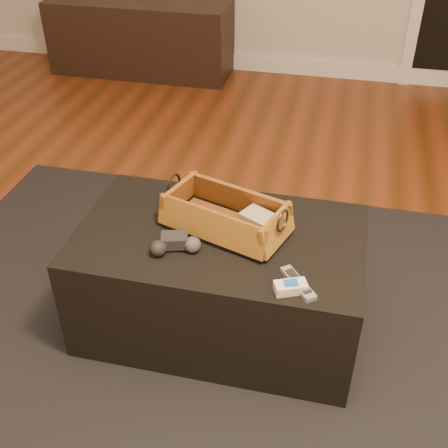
% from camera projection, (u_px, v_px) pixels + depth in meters
% --- Properties ---
extents(floor, '(5.00, 5.50, 0.01)m').
position_uv_depth(floor, '(197.00, 321.00, 2.21)').
color(floor, brown).
rests_on(floor, ground).
extents(baseboard, '(5.00, 0.04, 0.12)m').
position_uv_depth(baseboard, '(290.00, 66.00, 4.33)').
color(baseboard, white).
rests_on(baseboard, floor).
extents(media_cabinet, '(1.35, 0.45, 0.53)m').
position_uv_depth(media_cabinet, '(141.00, 37.00, 4.24)').
color(media_cabinet, black).
rests_on(media_cabinet, floor).
extents(area_rug, '(2.60, 2.00, 0.01)m').
position_uv_depth(area_rug, '(217.00, 330.00, 2.15)').
color(area_rug, black).
rests_on(area_rug, floor).
extents(ottoman, '(1.00, 0.60, 0.42)m').
position_uv_depth(ottoman, '(220.00, 280.00, 2.07)').
color(ottoman, black).
rests_on(ottoman, area_rug).
extents(tv_remote, '(0.24, 0.10, 0.02)m').
position_uv_depth(tv_remote, '(218.00, 222.00, 1.95)').
color(tv_remote, black).
rests_on(tv_remote, wicker_basket).
extents(cloth_bundle, '(0.14, 0.13, 0.07)m').
position_uv_depth(cloth_bundle, '(259.00, 223.00, 1.92)').
color(cloth_bundle, '#C9B08C').
rests_on(cloth_bundle, wicker_basket).
extents(wicker_basket, '(0.48, 0.35, 0.15)m').
position_uv_depth(wicker_basket, '(226.00, 216.00, 1.94)').
color(wicker_basket, '#954F21').
rests_on(wicker_basket, ottoman).
extents(game_controller, '(0.18, 0.13, 0.06)m').
position_uv_depth(game_controller, '(175.00, 244.00, 1.85)').
color(game_controller, black).
rests_on(game_controller, ottoman).
extents(silver_remote, '(0.13, 0.15, 0.02)m').
position_uv_depth(silver_remote, '(298.00, 283.00, 1.73)').
color(silver_remote, '#93969A').
rests_on(silver_remote, ottoman).
extents(cream_gadget, '(0.11, 0.08, 0.04)m').
position_uv_depth(cream_gadget, '(291.00, 287.00, 1.70)').
color(cream_gadget, white).
rests_on(cream_gadget, ottoman).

